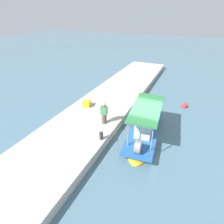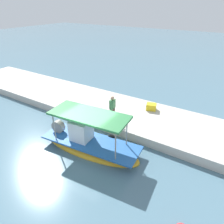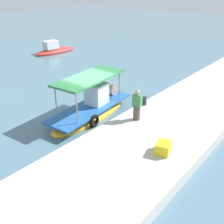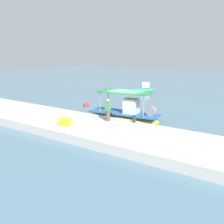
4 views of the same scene
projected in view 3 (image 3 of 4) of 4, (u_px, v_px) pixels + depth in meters
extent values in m
plane|color=slate|center=(90.00, 115.00, 15.59)|extent=(120.00, 120.00, 0.00)
cube|color=beige|center=(157.00, 136.00, 12.88)|extent=(36.00, 4.90, 0.59)
ellipsoid|color=gold|center=(91.00, 115.00, 15.48)|extent=(6.23, 2.44, 0.82)
cube|color=#265EAA|center=(91.00, 107.00, 15.28)|extent=(5.99, 2.42, 0.10)
cube|color=silver|center=(97.00, 94.00, 15.47)|extent=(1.19, 1.12, 1.31)
cylinder|color=gray|center=(100.00, 82.00, 16.72)|extent=(0.07, 0.07, 1.78)
cylinder|color=gray|center=(119.00, 86.00, 16.01)|extent=(0.07, 0.07, 1.78)
cylinder|color=gray|center=(56.00, 103.00, 13.82)|extent=(0.07, 0.07, 1.78)
cylinder|color=gray|center=(77.00, 109.00, 13.11)|extent=(0.07, 0.07, 1.78)
cube|color=#318045|center=(89.00, 78.00, 14.50)|extent=(4.54, 2.23, 0.12)
torus|color=black|center=(94.00, 121.00, 14.20)|extent=(0.75, 0.25, 0.74)
cylinder|color=gray|center=(113.00, 89.00, 16.83)|extent=(0.83, 0.43, 0.80)
cylinder|color=brown|center=(137.00, 113.00, 13.64)|extent=(0.40, 0.40, 0.76)
cube|color=#41804C|center=(137.00, 100.00, 13.34)|extent=(0.30, 0.48, 0.62)
sphere|color=tan|center=(138.00, 92.00, 13.15)|extent=(0.25, 0.25, 0.25)
cylinder|color=#2D2D33|center=(145.00, 101.00, 15.34)|extent=(0.24, 0.24, 0.51)
cube|color=yellow|center=(163.00, 148.00, 10.98)|extent=(0.83, 0.74, 0.48)
ellipsoid|color=red|center=(55.00, 51.00, 29.63)|extent=(5.08, 2.01, 0.74)
cube|color=silver|center=(51.00, 45.00, 28.96)|extent=(1.56, 1.09, 0.86)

